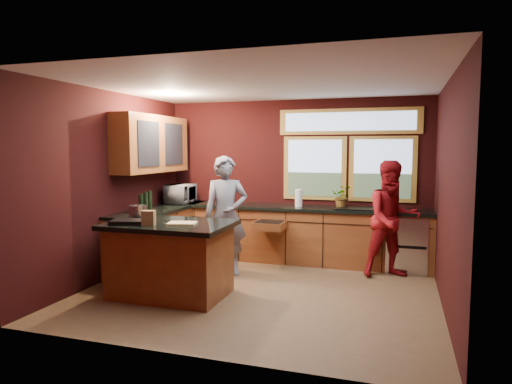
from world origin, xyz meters
The scene contains 14 objects.
floor centered at (0.00, 0.00, 0.00)m, with size 4.50×4.50×0.00m, color brown.
room_shell centered at (-0.60, 0.32, 1.80)m, with size 4.52×4.02×2.71m.
back_counter centered at (0.20, 1.70, 0.46)m, with size 4.50×0.64×0.93m.
left_counter centered at (-1.95, 0.85, 0.47)m, with size 0.64×2.30×0.93m.
island centered at (-1.04, -0.50, 0.48)m, with size 1.55×1.05×0.95m.
person_grey centered at (-0.73, 0.65, 0.89)m, with size 0.65×0.42×1.77m, color slate.
person_red centered at (1.63, 1.25, 0.85)m, with size 0.83×0.65×1.71m, color maroon.
microwave centered at (-1.92, 1.53, 1.09)m, with size 0.59×0.40×0.33m, color #999999.
potted_plant centered at (0.85, 1.75, 1.11)m, with size 0.32×0.28×0.36m, color #999999.
paper_towel centered at (0.14, 1.70, 1.07)m, with size 0.12×0.12×0.28m, color silver.
cutting_board centered at (-0.84, -0.55, 0.95)m, with size 0.35×0.25×0.02m, color tan.
stock_pot centered at (-1.59, -0.35, 1.03)m, with size 0.24×0.24×0.18m, color #A8A8AC.
paper_bag centered at (-1.19, -0.75, 1.03)m, with size 0.15×0.12×0.18m, color brown.
black_tray centered at (-1.49, -0.75, 0.97)m, with size 0.40×0.28×0.05m, color black.
Camera 1 is at (1.73, -5.61, 1.88)m, focal length 32.00 mm.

